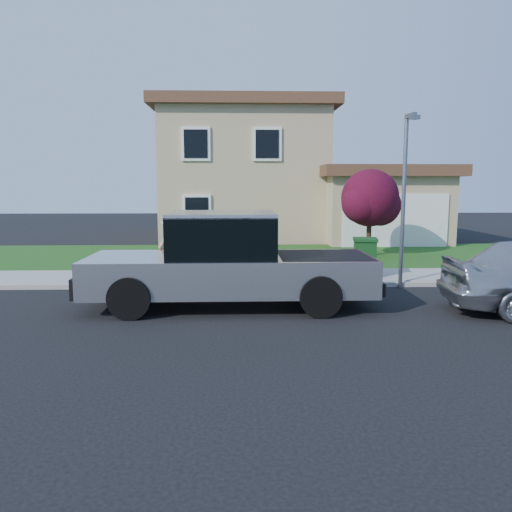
% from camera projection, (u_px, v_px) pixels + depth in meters
% --- Properties ---
extents(ground, '(80.00, 80.00, 0.00)m').
position_uv_depth(ground, '(253.00, 315.00, 10.70)').
color(ground, black).
rests_on(ground, ground).
extents(curb, '(40.00, 0.20, 0.12)m').
position_uv_depth(curb, '(287.00, 285.00, 13.60)').
color(curb, gray).
rests_on(curb, ground).
extents(sidewalk, '(40.00, 2.00, 0.15)m').
position_uv_depth(sidewalk, '(283.00, 277.00, 14.69)').
color(sidewalk, gray).
rests_on(sidewalk, ground).
extents(lawn, '(40.00, 7.00, 0.10)m').
position_uv_depth(lawn, '(273.00, 256.00, 19.14)').
color(lawn, '#164D16').
rests_on(lawn, ground).
extents(house, '(14.00, 11.30, 6.85)m').
position_uv_depth(house, '(269.00, 178.00, 26.52)').
color(house, tan).
rests_on(house, ground).
extents(pickup_truck, '(6.58, 2.53, 2.16)m').
position_uv_depth(pickup_truck, '(229.00, 263.00, 11.33)').
color(pickup_truck, black).
rests_on(pickup_truck, ground).
extents(woman, '(0.77, 0.62, 2.01)m').
position_uv_depth(woman, '(172.00, 257.00, 12.69)').
color(woman, tan).
rests_on(woman, ground).
extents(ornamental_tree, '(2.38, 2.14, 3.26)m').
position_uv_depth(ornamental_tree, '(371.00, 201.00, 18.68)').
color(ornamental_tree, black).
rests_on(ornamental_tree, lawn).
extents(trash_bin, '(0.81, 0.89, 1.11)m').
position_uv_depth(trash_bin, '(365.00, 257.00, 14.38)').
color(trash_bin, '#103C14').
rests_on(trash_bin, sidewalk).
extents(street_lamp, '(0.24, 0.60, 4.58)m').
position_uv_depth(street_lamp, '(405.00, 191.00, 13.15)').
color(street_lamp, slate).
rests_on(street_lamp, ground).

